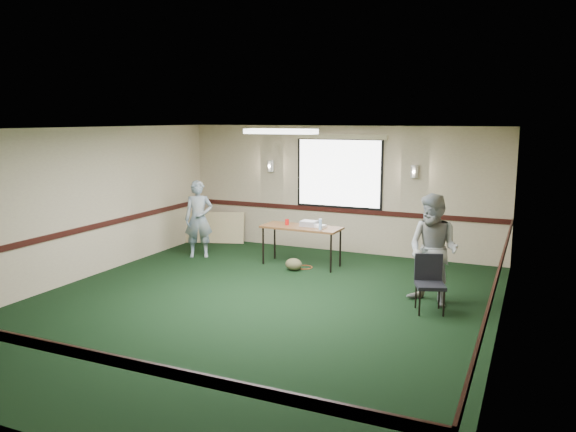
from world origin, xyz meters
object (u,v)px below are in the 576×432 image
at_px(folding_table, 301,229).
at_px(person_left, 199,219).
at_px(projector, 309,223).
at_px(person_right, 433,250).
at_px(conference_chair, 429,278).

distance_m(folding_table, person_left, 2.23).
relative_size(folding_table, projector, 5.12).
relative_size(folding_table, person_right, 0.91).
xyz_separation_m(folding_table, person_left, (-2.22, -0.21, 0.08)).
distance_m(projector, conference_chair, 3.18).
bearing_deg(person_left, conference_chair, -44.74).
distance_m(projector, person_right, 2.99).
xyz_separation_m(projector, person_left, (-2.34, -0.30, -0.03)).
bearing_deg(projector, person_right, -28.72).
bearing_deg(folding_table, projector, 38.85).
xyz_separation_m(conference_chair, person_right, (-0.01, 0.32, 0.37)).
height_order(conference_chair, person_right, person_right).
distance_m(conference_chair, person_right, 0.48).
height_order(folding_table, person_right, person_right).
bearing_deg(folding_table, conference_chair, -29.17).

